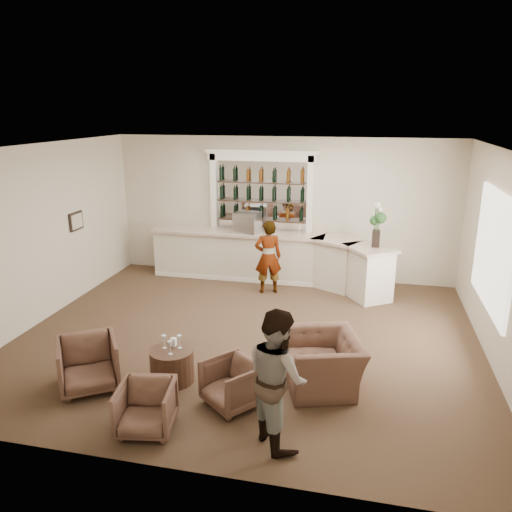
{
  "coord_description": "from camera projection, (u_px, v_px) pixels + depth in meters",
  "views": [
    {
      "loc": [
        1.94,
        -7.89,
        3.91
      ],
      "look_at": [
        -0.05,
        0.9,
        1.23
      ],
      "focal_mm": 35.0,
      "sensor_mm": 36.0,
      "label": 1
    }
  ],
  "objects": [
    {
      "name": "armchair_center",
      "position": [
        146.0,
        408.0,
        6.22
      ],
      "size": [
        0.78,
        0.8,
        0.63
      ],
      "primitive_type": "imported",
      "rotation": [
        0.0,
        0.0,
        0.17
      ],
      "color": "brown",
      "rests_on": "ground"
    },
    {
      "name": "room_shell",
      "position": [
        265.0,
        200.0,
        8.86
      ],
      "size": [
        8.04,
        7.02,
        3.32
      ],
      "color": "beige",
      "rests_on": "ground"
    },
    {
      "name": "armchair_right",
      "position": [
        233.0,
        384.0,
        6.76
      ],
      "size": [
        0.99,
        0.99,
        0.65
      ],
      "primitive_type": "imported",
      "rotation": [
        0.0,
        0.0,
        -0.69
      ],
      "color": "brown",
      "rests_on": "ground"
    },
    {
      "name": "cocktail_table",
      "position": [
        172.0,
        365.0,
        7.39
      ],
      "size": [
        0.65,
        0.65,
        0.5
      ],
      "primitive_type": "cylinder",
      "color": "#452C1E",
      "rests_on": "ground"
    },
    {
      "name": "flower_vase",
      "position": [
        377.0,
        222.0,
        10.24
      ],
      "size": [
        0.25,
        0.25,
        0.93
      ],
      "color": "black",
      "rests_on": "bar_counter"
    },
    {
      "name": "guest",
      "position": [
        277.0,
        377.0,
        5.89
      ],
      "size": [
        1.03,
        1.06,
        1.72
      ],
      "primitive_type": "imported",
      "rotation": [
        0.0,
        0.0,
        2.23
      ],
      "color": "gray",
      "rests_on": "ground"
    },
    {
      "name": "wine_glass_tbl_b",
      "position": [
        179.0,
        342.0,
        7.35
      ],
      "size": [
        0.07,
        0.07,
        0.21
      ],
      "primitive_type": null,
      "color": "white",
      "rests_on": "cocktail_table"
    },
    {
      "name": "armchair_far",
      "position": [
        323.0,
        362.0,
        7.22
      ],
      "size": [
        1.34,
        1.44,
        0.76
      ],
      "primitive_type": "imported",
      "rotation": [
        0.0,
        0.0,
        -1.25
      ],
      "color": "brown",
      "rests_on": "ground"
    },
    {
      "name": "ground",
      "position": [
        248.0,
        336.0,
        8.9
      ],
      "size": [
        8.0,
        8.0,
        0.0
      ],
      "primitive_type": "plane",
      "color": "#503828",
      "rests_on": "ground"
    },
    {
      "name": "wine_glass_bar_right",
      "position": [
        299.0,
        231.0,
        11.27
      ],
      "size": [
        0.07,
        0.07,
        0.21
      ],
      "primitive_type": null,
      "color": "white",
      "rests_on": "bar_counter"
    },
    {
      "name": "wine_glass_bar_left",
      "position": [
        269.0,
        230.0,
        11.32
      ],
      "size": [
        0.07,
        0.07,
        0.21
      ],
      "primitive_type": null,
      "color": "white",
      "rests_on": "bar_counter"
    },
    {
      "name": "bar_counter",
      "position": [
        271.0,
        258.0,
        11.57
      ],
      "size": [
        5.72,
        1.8,
        1.14
      ],
      "color": "white",
      "rests_on": "ground"
    },
    {
      "name": "sommelier",
      "position": [
        268.0,
        257.0,
        10.82
      ],
      "size": [
        0.68,
        0.56,
        1.62
      ],
      "primitive_type": "imported",
      "rotation": [
        0.0,
        0.0,
        3.47
      ],
      "color": "gray",
      "rests_on": "ground"
    },
    {
      "name": "wine_glass_tbl_c",
      "position": [
        170.0,
        348.0,
        7.16
      ],
      "size": [
        0.07,
        0.07,
        0.21
      ],
      "primitive_type": null,
      "color": "white",
      "rests_on": "cocktail_table"
    },
    {
      "name": "napkin_holder",
      "position": [
        173.0,
        342.0,
        7.44
      ],
      "size": [
        0.08,
        0.08,
        0.12
      ],
      "primitive_type": "cube",
      "color": "silver",
      "rests_on": "cocktail_table"
    },
    {
      "name": "espresso_machine",
      "position": [
        247.0,
        222.0,
        11.49
      ],
      "size": [
        0.62,
        0.55,
        0.48
      ],
      "primitive_type": "cube",
      "rotation": [
        0.0,
        0.0,
        -0.18
      ],
      "color": "#B6B6BB",
      "rests_on": "bar_counter"
    },
    {
      "name": "back_bar_alcove",
      "position": [
        261.0,
        192.0,
        11.61
      ],
      "size": [
        2.64,
        0.25,
        3.0
      ],
      "color": "white",
      "rests_on": "ground"
    },
    {
      "name": "wine_glass_tbl_a",
      "position": [
        164.0,
        342.0,
        7.35
      ],
      "size": [
        0.07,
        0.07,
        0.21
      ],
      "primitive_type": null,
      "color": "white",
      "rests_on": "cocktail_table"
    },
    {
      "name": "armchair_left",
      "position": [
        88.0,
        364.0,
        7.17
      ],
      "size": [
        1.14,
        1.14,
        0.76
      ],
      "primitive_type": "imported",
      "rotation": [
        0.0,
        0.0,
        0.6
      ],
      "color": "brown",
      "rests_on": "ground"
    }
  ]
}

